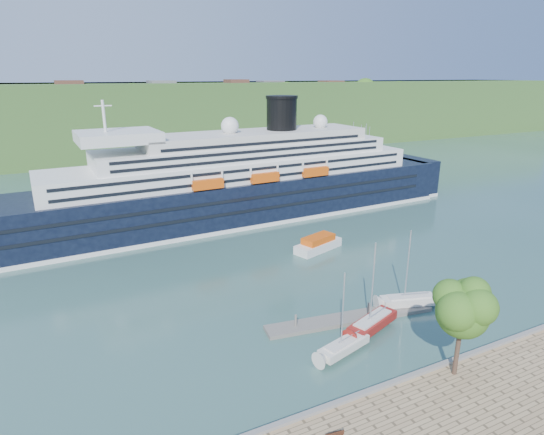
{
  "coord_description": "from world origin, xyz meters",
  "views": [
    {
      "loc": [
        -28.8,
        -25.41,
        26.73
      ],
      "look_at": [
        -1.32,
        30.0,
        7.26
      ],
      "focal_mm": 30.0,
      "sensor_mm": 36.0,
      "label": 1
    }
  ],
  "objects": [
    {
      "name": "floating_pontoon",
      "position": [
        -0.34,
        11.76,
        0.22
      ],
      "size": [
        20.29,
        5.4,
        0.45
      ],
      "primitive_type": null,
      "rotation": [
        0.0,
        0.0,
        -0.15
      ],
      "color": "slate",
      "rests_on": "ground"
    },
    {
      "name": "quay_coping",
      "position": [
        0.0,
        -0.2,
        1.15
      ],
      "size": [
        220.0,
        0.5,
        0.3
      ],
      "primitive_type": "cube",
      "color": "slate",
      "rests_on": "promenade"
    },
    {
      "name": "sailboat_white_near",
      "position": [
        -4.89,
        6.64,
        4.3
      ],
      "size": [
        6.9,
        3.51,
        8.59
      ],
      "primitive_type": null,
      "rotation": [
        0.0,
        0.0,
        0.26
      ],
      "color": "silver",
      "rests_on": "ground"
    },
    {
      "name": "sailboat_red",
      "position": [
        0.33,
        8.76,
        4.99
      ],
      "size": [
        7.99,
        4.62,
        9.97
      ],
      "primitive_type": null,
      "rotation": [
        0.0,
        0.0,
        0.34
      ],
      "color": "maroon",
      "rests_on": "ground"
    },
    {
      "name": "far_hillside",
      "position": [
        0.0,
        145.0,
        12.0
      ],
      "size": [
        400.0,
        50.0,
        24.0
      ],
      "primitive_type": "cube",
      "color": "#325421",
      "rests_on": "ground"
    },
    {
      "name": "ground",
      "position": [
        0.0,
        0.0,
        0.0
      ],
      "size": [
        400.0,
        400.0,
        0.0
      ],
      "primitive_type": "plane",
      "color": "#2C4E47",
      "rests_on": "ground"
    },
    {
      "name": "sailboat_white_far",
      "position": [
        7.52,
        11.08,
        4.7
      ],
      "size": [
        7.56,
        4.07,
        9.41
      ],
      "primitive_type": null,
      "rotation": [
        0.0,
        0.0,
        -0.3
      ],
      "color": "silver",
      "rests_on": "ground"
    },
    {
      "name": "tender_launch",
      "position": [
        7.86,
        31.93,
        1.18
      ],
      "size": [
        9.04,
        5.4,
        2.36
      ],
      "primitive_type": null,
      "rotation": [
        0.0,
        0.0,
        0.31
      ],
      "color": "#D94E0C",
      "rests_on": "ground"
    },
    {
      "name": "park_bench",
      "position": [
        -12.62,
        -3.17,
        1.45
      ],
      "size": [
        1.45,
        0.74,
        0.89
      ],
      "primitive_type": null,
      "rotation": [
        0.0,
        0.0,
        -0.13
      ],
      "color": "#462314",
      "rests_on": "promenade"
    },
    {
      "name": "promenade_tree",
      "position": [
        1.41,
        -1.5,
        6.04
      ],
      "size": [
        6.08,
        6.08,
        10.08
      ],
      "primitive_type": null,
      "color": "#2A641A",
      "rests_on": "promenade"
    },
    {
      "name": "cruise_ship",
      "position": [
        1.55,
        53.03,
        11.53
      ],
      "size": [
        103.17,
        18.64,
        23.06
      ],
      "primitive_type": null,
      "rotation": [
        0.0,
        0.0,
        0.04
      ],
      "color": "black",
      "rests_on": "ground"
    }
  ]
}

